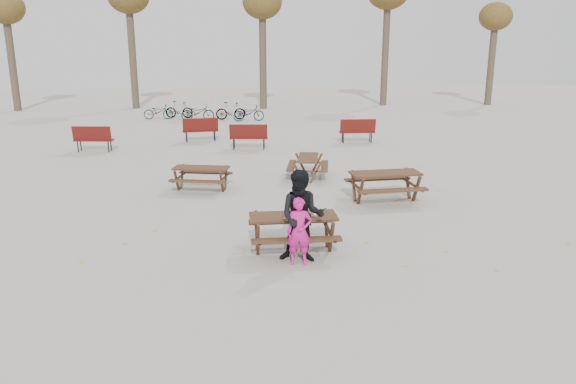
{
  "coord_description": "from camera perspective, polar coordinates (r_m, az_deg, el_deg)",
  "views": [
    {
      "loc": [
        -1.3,
        -10.94,
        4.31
      ],
      "look_at": [
        0.0,
        1.0,
        1.0
      ],
      "focal_mm": 35.0,
      "sensor_mm": 36.0,
      "label": 1
    }
  ],
  "objects": [
    {
      "name": "picnic_table_east",
      "position": [
        15.45,
        9.8,
        0.53
      ],
      "size": [
        1.98,
        1.64,
        0.81
      ],
      "primitive_type": null,
      "rotation": [
        0.0,
        0.0,
        0.07
      ],
      "color": "#371F14",
      "rests_on": "ground"
    },
    {
      "name": "park_bench_row",
      "position": [
        23.26,
        -6.2,
        5.93
      ],
      "size": [
        12.25,
        2.65,
        1.03
      ],
      "color": "#601713",
      "rests_on": "ground"
    },
    {
      "name": "main_picnic_table",
      "position": [
        11.63,
        0.53,
        -3.27
      ],
      "size": [
        1.8,
        1.45,
        0.78
      ],
      "color": "#371F14",
      "rests_on": "ground"
    },
    {
      "name": "ground",
      "position": [
        11.83,
        0.53,
        -5.96
      ],
      "size": [
        80.0,
        80.0,
        0.0
      ],
      "primitive_type": "plane",
      "color": "gray",
      "rests_on": "ground"
    },
    {
      "name": "bread_roll",
      "position": [
        11.54,
        2.42,
        -2.14
      ],
      "size": [
        0.14,
        0.06,
        0.05
      ],
      "primitive_type": "ellipsoid",
      "color": "tan",
      "rests_on": "food_tray"
    },
    {
      "name": "picnic_table_far",
      "position": [
        17.8,
        2.04,
        2.51
      ],
      "size": [
        1.54,
        1.79,
        0.68
      ],
      "primitive_type": null,
      "rotation": [
        0.0,
        0.0,
        1.38
      ],
      "color": "#371F14",
      "rests_on": "ground"
    },
    {
      "name": "bicycle_row",
      "position": [
        30.99,
        -8.55,
        8.08
      ],
      "size": [
        6.52,
        2.28,
        0.96
      ],
      "color": "black",
      "rests_on": "ground"
    },
    {
      "name": "adult",
      "position": [
        11.02,
        1.43,
        -2.48
      ],
      "size": [
        1.04,
        0.89,
        1.86
      ],
      "primitive_type": "imported",
      "rotation": [
        0.0,
        0.0,
        -0.23
      ],
      "color": "black",
      "rests_on": "ground"
    },
    {
      "name": "tree_row",
      "position": [
        36.21,
        -2.87,
        18.37
      ],
      "size": [
        32.17,
        3.52,
        8.26
      ],
      "color": "#382B21",
      "rests_on": "ground"
    },
    {
      "name": "food_tray",
      "position": [
        11.55,
        2.42,
        -2.34
      ],
      "size": [
        0.18,
        0.11,
        0.03
      ],
      "primitive_type": "cube",
      "color": "white",
      "rests_on": "main_picnic_table"
    },
    {
      "name": "fallen_leaves",
      "position": [
        14.23,
        1.35,
        -2.22
      ],
      "size": [
        11.0,
        11.0,
        0.01
      ],
      "primitive_type": null,
      "color": "gold",
      "rests_on": "ground"
    },
    {
      "name": "picnic_table_north",
      "position": [
        16.55,
        -8.78,
        1.35
      ],
      "size": [
        1.84,
        1.6,
        0.69
      ],
      "primitive_type": null,
      "rotation": [
        0.0,
        0.0,
        -0.22
      ],
      "color": "#371F14",
      "rests_on": "ground"
    },
    {
      "name": "soda_bottle",
      "position": [
        11.34,
        -0.29,
        -2.38
      ],
      "size": [
        0.07,
        0.07,
        0.17
      ],
      "color": "silver",
      "rests_on": "main_picnic_table"
    },
    {
      "name": "child",
      "position": [
        10.92,
        1.16,
        -4.03
      ],
      "size": [
        0.52,
        0.37,
        1.35
      ],
      "primitive_type": "imported",
      "rotation": [
        0.0,
        0.0,
        -0.1
      ],
      "color": "#CB1980",
      "rests_on": "ground"
    }
  ]
}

